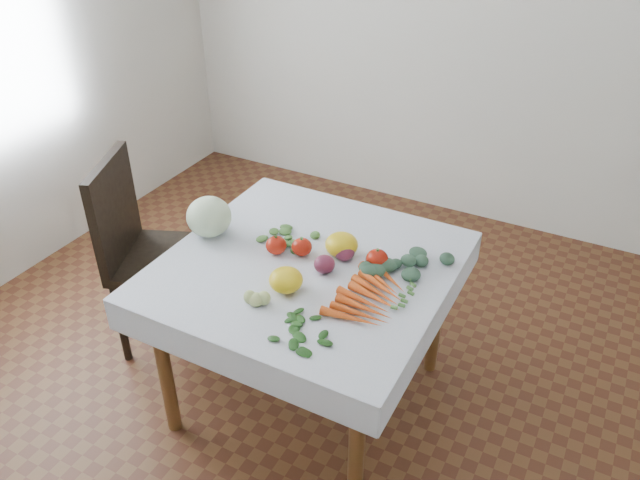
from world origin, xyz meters
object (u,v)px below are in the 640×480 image
object	(u,v)px
table	(307,284)
carrot_bunch	(371,296)
cabbage	(209,217)
chair	(143,243)
heirloom_back	(342,245)

from	to	relation	value
table	carrot_bunch	distance (m)	0.36
cabbage	carrot_bunch	bearing A→B (deg)	-6.96
table	carrot_bunch	bearing A→B (deg)	-16.66
chair	heirloom_back	world-z (taller)	chair
cabbage	carrot_bunch	distance (m)	0.81
chair	cabbage	xyz separation A→B (m)	(0.43, -0.01, 0.27)
carrot_bunch	table	bearing A→B (deg)	163.34
table	carrot_bunch	xyz separation A→B (m)	(0.32, -0.10, 0.12)
chair	heirloom_back	bearing A→B (deg)	6.63
table	cabbage	size ratio (longest dim) A/B	5.18
heirloom_back	carrot_bunch	size ratio (longest dim) A/B	0.34
table	cabbage	world-z (taller)	cabbage
table	cabbage	xyz separation A→B (m)	(-0.48, 0.00, 0.19)
chair	carrot_bunch	world-z (taller)	chair
cabbage	heirloom_back	world-z (taller)	cabbage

